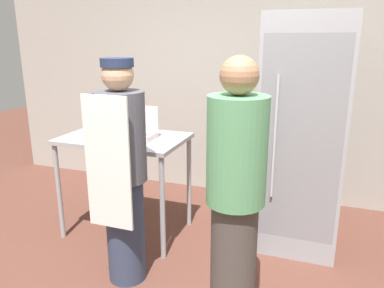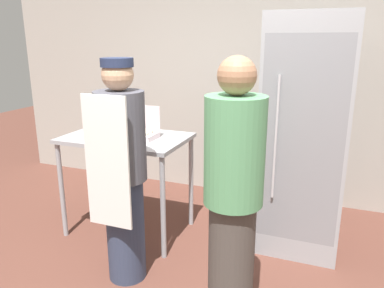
{
  "view_description": "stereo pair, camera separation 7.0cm",
  "coord_description": "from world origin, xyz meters",
  "views": [
    {
      "loc": [
        0.78,
        -1.79,
        1.79
      ],
      "look_at": [
        -0.11,
        0.71,
        1.04
      ],
      "focal_mm": 35.0,
      "sensor_mm": 36.0,
      "label": 1
    },
    {
      "loc": [
        0.85,
        -1.76,
        1.79
      ],
      "look_at": [
        -0.11,
        0.71,
        1.04
      ],
      "focal_mm": 35.0,
      "sensor_mm": 36.0,
      "label": 2
    }
  ],
  "objects": [
    {
      "name": "person_customer",
      "position": [
        0.32,
        0.29,
        0.87
      ],
      "size": [
        0.36,
        0.36,
        1.71
      ],
      "color": "#47423D",
      "rests_on": "ground_plane"
    },
    {
      "name": "blender_pitcher",
      "position": [
        -0.98,
        1.21,
        1.07
      ],
      "size": [
        0.15,
        0.15,
        0.31
      ],
      "color": "#99999E",
      "rests_on": "prep_counter"
    },
    {
      "name": "prep_counter",
      "position": [
        -0.9,
        1.09,
        0.83
      ],
      "size": [
        1.11,
        0.71,
        0.94
      ],
      "color": "#9EA0A5",
      "rests_on": "ground_plane"
    },
    {
      "name": "refrigerator",
      "position": [
        0.63,
        1.45,
        1.0
      ],
      "size": [
        0.69,
        0.75,
        1.99
      ],
      "color": "#9EA0A5",
      "rests_on": "ground_plane"
    },
    {
      "name": "back_wall",
      "position": [
        0.0,
        2.44,
        1.51
      ],
      "size": [
        6.4,
        0.12,
        3.02
      ],
      "primitive_type": "cube",
      "color": "#ADA89E",
      "rests_on": "ground_plane"
    },
    {
      "name": "person_baker",
      "position": [
        -0.54,
        0.43,
        0.87
      ],
      "size": [
        0.35,
        0.37,
        1.67
      ],
      "color": "#333D56",
      "rests_on": "ground_plane"
    },
    {
      "name": "donut_box",
      "position": [
        -0.73,
        1.08,
        0.99
      ],
      "size": [
        0.27,
        0.24,
        0.28
      ],
      "color": "silver",
      "rests_on": "prep_counter"
    }
  ]
}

